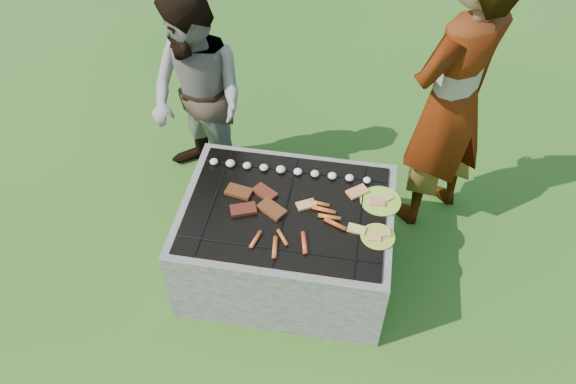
{
  "coord_description": "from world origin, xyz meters",
  "views": [
    {
      "loc": [
        0.39,
        -2.23,
        3.16
      ],
      "look_at": [
        0.0,
        0.05,
        0.7
      ],
      "focal_mm": 35.0,
      "sensor_mm": 36.0,
      "label": 1
    }
  ],
  "objects_px": {
    "plate_near": "(378,237)",
    "plate_far": "(380,201)",
    "cook": "(451,103)",
    "bystander": "(198,101)",
    "fire_pit": "(287,241)"
  },
  "relations": [
    {
      "from": "bystander",
      "to": "plate_far",
      "type": "bearing_deg",
      "value": 10.17
    },
    {
      "from": "cook",
      "to": "bystander",
      "type": "distance_m",
      "value": 1.68
    },
    {
      "from": "plate_near",
      "to": "plate_far",
      "type": "bearing_deg",
      "value": 90.27
    },
    {
      "from": "plate_near",
      "to": "bystander",
      "type": "xyz_separation_m",
      "value": [
        -1.3,
        0.85,
        0.18
      ]
    },
    {
      "from": "plate_near",
      "to": "bystander",
      "type": "height_order",
      "value": "bystander"
    },
    {
      "from": "bystander",
      "to": "plate_near",
      "type": "bearing_deg",
      "value": 0.63
    },
    {
      "from": "fire_pit",
      "to": "plate_far",
      "type": "distance_m",
      "value": 0.67
    },
    {
      "from": "fire_pit",
      "to": "bystander",
      "type": "xyz_separation_m",
      "value": [
        -0.74,
        0.72,
        0.5
      ]
    },
    {
      "from": "plate_far",
      "to": "bystander",
      "type": "height_order",
      "value": "bystander"
    },
    {
      "from": "plate_far",
      "to": "plate_near",
      "type": "bearing_deg",
      "value": -89.73
    },
    {
      "from": "fire_pit",
      "to": "plate_far",
      "type": "relative_size",
      "value": 3.96
    },
    {
      "from": "fire_pit",
      "to": "bystander",
      "type": "bearing_deg",
      "value": 135.86
    },
    {
      "from": "fire_pit",
      "to": "cook",
      "type": "height_order",
      "value": "cook"
    },
    {
      "from": "fire_pit",
      "to": "plate_far",
      "type": "bearing_deg",
      "value": 15.16
    },
    {
      "from": "cook",
      "to": "bystander",
      "type": "relative_size",
      "value": 1.25
    }
  ]
}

